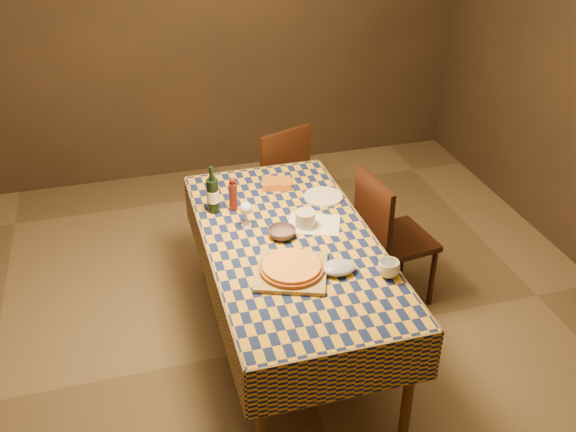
{
  "coord_description": "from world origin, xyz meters",
  "views": [
    {
      "loc": [
        -0.82,
        -2.87,
        2.75
      ],
      "look_at": [
        0.0,
        0.05,
        0.9
      ],
      "focal_mm": 40.0,
      "sensor_mm": 36.0,
      "label": 1
    }
  ],
  "objects_px": {
    "dining_table": "(290,252)",
    "pizza": "(292,267)",
    "chair_right": "(387,233)",
    "cutting_board": "(292,272)",
    "wine_bottle": "(213,195)",
    "bowl": "(282,233)",
    "white_plate": "(323,197)",
    "chair_far": "(277,177)"
  },
  "relations": [
    {
      "from": "pizza",
      "to": "chair_far",
      "type": "relative_size",
      "value": 0.37
    },
    {
      "from": "dining_table",
      "to": "cutting_board",
      "type": "distance_m",
      "value": 0.32
    },
    {
      "from": "chair_right",
      "to": "white_plate",
      "type": "bearing_deg",
      "value": 160.74
    },
    {
      "from": "pizza",
      "to": "wine_bottle",
      "type": "bearing_deg",
      "value": 110.74
    },
    {
      "from": "dining_table",
      "to": "chair_right",
      "type": "bearing_deg",
      "value": 20.59
    },
    {
      "from": "cutting_board",
      "to": "wine_bottle",
      "type": "height_order",
      "value": "wine_bottle"
    },
    {
      "from": "wine_bottle",
      "to": "white_plate",
      "type": "distance_m",
      "value": 0.69
    },
    {
      "from": "wine_bottle",
      "to": "white_plate",
      "type": "relative_size",
      "value": 1.22
    },
    {
      "from": "dining_table",
      "to": "pizza",
      "type": "height_order",
      "value": "pizza"
    },
    {
      "from": "dining_table",
      "to": "pizza",
      "type": "distance_m",
      "value": 0.33
    },
    {
      "from": "cutting_board",
      "to": "white_plate",
      "type": "relative_size",
      "value": 1.48
    },
    {
      "from": "cutting_board",
      "to": "chair_right",
      "type": "bearing_deg",
      "value": 35.44
    },
    {
      "from": "cutting_board",
      "to": "wine_bottle",
      "type": "bearing_deg",
      "value": 110.74
    },
    {
      "from": "pizza",
      "to": "chair_right",
      "type": "xyz_separation_m",
      "value": [
        0.8,
        0.57,
        -0.29
      ]
    },
    {
      "from": "pizza",
      "to": "cutting_board",
      "type": "bearing_deg",
      "value": 53.13
    },
    {
      "from": "chair_right",
      "to": "cutting_board",
      "type": "bearing_deg",
      "value": -144.56
    },
    {
      "from": "cutting_board",
      "to": "white_plate",
      "type": "xyz_separation_m",
      "value": [
        0.41,
        0.71,
        -0.0
      ]
    },
    {
      "from": "chair_right",
      "to": "wine_bottle",
      "type": "bearing_deg",
      "value": 171.57
    },
    {
      "from": "pizza",
      "to": "bowl",
      "type": "xyz_separation_m",
      "value": [
        0.04,
        0.35,
        -0.01
      ]
    },
    {
      "from": "white_plate",
      "to": "chair_right",
      "type": "distance_m",
      "value": 0.49
    },
    {
      "from": "cutting_board",
      "to": "chair_far",
      "type": "distance_m",
      "value": 1.56
    },
    {
      "from": "wine_bottle",
      "to": "chair_far",
      "type": "distance_m",
      "value": 1.04
    },
    {
      "from": "dining_table",
      "to": "wine_bottle",
      "type": "height_order",
      "value": "wine_bottle"
    },
    {
      "from": "pizza",
      "to": "wine_bottle",
      "type": "height_order",
      "value": "wine_bottle"
    },
    {
      "from": "white_plate",
      "to": "chair_far",
      "type": "bearing_deg",
      "value": 96.32
    },
    {
      "from": "pizza",
      "to": "white_plate",
      "type": "height_order",
      "value": "pizza"
    },
    {
      "from": "dining_table",
      "to": "chair_right",
      "type": "relative_size",
      "value": 1.98
    },
    {
      "from": "chair_far",
      "to": "chair_right",
      "type": "height_order",
      "value": "same"
    },
    {
      "from": "cutting_board",
      "to": "bowl",
      "type": "distance_m",
      "value": 0.35
    },
    {
      "from": "bowl",
      "to": "chair_right",
      "type": "height_order",
      "value": "chair_right"
    },
    {
      "from": "chair_right",
      "to": "bowl",
      "type": "bearing_deg",
      "value": -163.75
    },
    {
      "from": "dining_table",
      "to": "pizza",
      "type": "xyz_separation_m",
      "value": [
        -0.08,
        -0.3,
        0.11
      ]
    },
    {
      "from": "pizza",
      "to": "chair_far",
      "type": "distance_m",
      "value": 1.57
    },
    {
      "from": "chair_far",
      "to": "bowl",
      "type": "bearing_deg",
      "value": -103.4
    },
    {
      "from": "dining_table",
      "to": "bowl",
      "type": "bearing_deg",
      "value": 125.99
    },
    {
      "from": "cutting_board",
      "to": "bowl",
      "type": "height_order",
      "value": "bowl"
    },
    {
      "from": "wine_bottle",
      "to": "chair_far",
      "type": "bearing_deg",
      "value": 52.64
    },
    {
      "from": "wine_bottle",
      "to": "pizza",
      "type": "bearing_deg",
      "value": -69.26
    },
    {
      "from": "chair_far",
      "to": "wine_bottle",
      "type": "bearing_deg",
      "value": -127.36
    },
    {
      "from": "cutting_board",
      "to": "wine_bottle",
      "type": "relative_size",
      "value": 1.21
    },
    {
      "from": "chair_far",
      "to": "dining_table",
      "type": "bearing_deg",
      "value": -101.22
    },
    {
      "from": "pizza",
      "to": "wine_bottle",
      "type": "relative_size",
      "value": 1.17
    }
  ]
}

